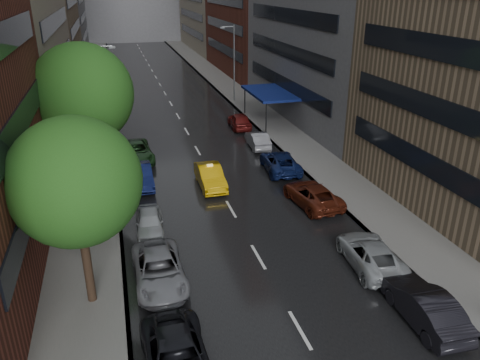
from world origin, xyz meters
The scene contains 12 objects.
road centered at (0.00, 50.00, 0.01)m, with size 14.00×140.00×0.01m, color black.
sidewalk_left centered at (-9.00, 50.00, 0.07)m, with size 4.00×140.00×0.15m, color gray.
sidewalk_right centered at (9.00, 50.00, 0.07)m, with size 4.00×140.00×0.15m, color gray.
tree_near centered at (-8.60, 8.33, 6.08)m, with size 5.57×5.57×8.88m.
tree_mid centered at (-8.60, 20.72, 7.12)m, with size 6.52×6.52×10.39m.
tree_far centered at (-8.60, 30.30, 5.32)m, with size 4.88×4.88×7.78m.
taxi centered at (-0.53, 20.02, 0.78)m, with size 1.65×4.73×1.56m, color #DCA40B.
parked_cars_left centered at (-5.40, 15.09, 0.74)m, with size 2.98×29.49×1.57m.
parked_cars_right centered at (5.40, 17.51, 0.74)m, with size 2.94×35.45×1.60m.
street_lamp_left centered at (-7.72, 30.00, 4.89)m, with size 1.74×0.22×9.00m.
street_lamp_right centered at (7.72, 45.00, 4.89)m, with size 1.74×0.22×9.00m.
awning centered at (8.98, 35.00, 3.13)m, with size 4.00×8.00×3.12m.
Camera 1 is at (-6.68, -10.70, 13.75)m, focal length 35.00 mm.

